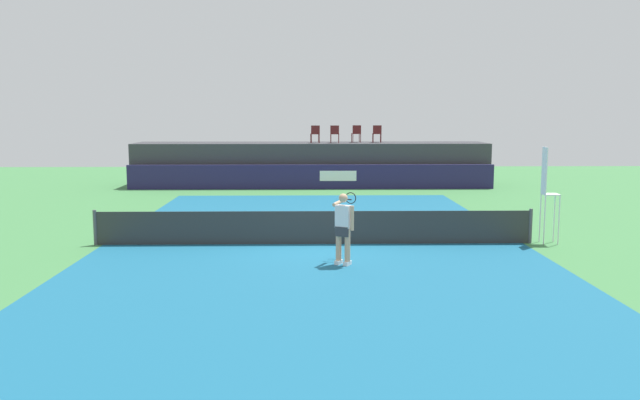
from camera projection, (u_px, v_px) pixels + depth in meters
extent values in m
plane|color=#3D7A42|center=(313.00, 226.00, 21.43)|extent=(48.00, 48.00, 0.00)
cube|color=#16597A|center=(314.00, 244.00, 18.46)|extent=(12.00, 22.00, 0.00)
cube|color=#231E4C|center=(311.00, 177.00, 31.76)|extent=(18.00, 0.20, 1.20)
cube|color=white|center=(338.00, 176.00, 31.67)|extent=(1.80, 0.02, 0.50)
cube|color=#38383D|center=(311.00, 164.00, 33.48)|extent=(18.00, 2.80, 2.20)
cylinder|color=#561919|center=(318.00, 138.00, 33.28)|extent=(0.04, 0.04, 0.44)
cylinder|color=#561919|center=(311.00, 138.00, 33.24)|extent=(0.04, 0.04, 0.44)
cylinder|color=#561919|center=(319.00, 139.00, 32.89)|extent=(0.04, 0.04, 0.44)
cylinder|color=#561919|center=(311.00, 139.00, 32.84)|extent=(0.04, 0.04, 0.44)
cube|color=#561919|center=(315.00, 134.00, 33.03)|extent=(0.48, 0.48, 0.03)
cube|color=#561919|center=(315.00, 130.00, 32.80)|extent=(0.44, 0.07, 0.42)
cylinder|color=#561919|center=(339.00, 138.00, 33.27)|extent=(0.04, 0.04, 0.44)
cylinder|color=#561919|center=(331.00, 138.00, 33.29)|extent=(0.04, 0.04, 0.44)
cylinder|color=#561919|center=(339.00, 139.00, 32.87)|extent=(0.04, 0.04, 0.44)
cylinder|color=#561919|center=(331.00, 139.00, 32.89)|extent=(0.04, 0.04, 0.44)
cube|color=#561919|center=(335.00, 134.00, 33.05)|extent=(0.47, 0.47, 0.03)
cube|color=#561919|center=(335.00, 130.00, 32.82)|extent=(0.44, 0.06, 0.42)
cylinder|color=#561919|center=(359.00, 138.00, 33.83)|extent=(0.04, 0.04, 0.44)
cylinder|color=#561919|center=(352.00, 138.00, 33.78)|extent=(0.04, 0.04, 0.44)
cylinder|color=#561919|center=(361.00, 138.00, 33.43)|extent=(0.04, 0.04, 0.44)
cylinder|color=#561919|center=(353.00, 138.00, 33.38)|extent=(0.04, 0.04, 0.44)
cube|color=#561919|center=(356.00, 134.00, 33.57)|extent=(0.48, 0.48, 0.03)
cube|color=#561919|center=(357.00, 129.00, 33.34)|extent=(0.44, 0.07, 0.42)
cylinder|color=#561919|center=(380.00, 138.00, 33.66)|extent=(0.04, 0.04, 0.44)
cylinder|color=#561919|center=(373.00, 138.00, 33.67)|extent=(0.04, 0.04, 0.44)
cylinder|color=#561919|center=(381.00, 138.00, 33.26)|extent=(0.04, 0.04, 0.44)
cylinder|color=#561919|center=(373.00, 138.00, 33.27)|extent=(0.04, 0.04, 0.44)
cube|color=#561919|center=(377.00, 134.00, 33.43)|extent=(0.45, 0.45, 0.03)
cube|color=#561919|center=(377.00, 129.00, 33.20)|extent=(0.44, 0.04, 0.42)
cylinder|color=white|center=(559.00, 220.00, 18.29)|extent=(0.04, 0.04, 1.40)
cylinder|color=white|center=(554.00, 218.00, 18.69)|extent=(0.04, 0.04, 1.40)
cylinder|color=white|center=(545.00, 220.00, 18.30)|extent=(0.04, 0.04, 1.40)
cylinder|color=white|center=(540.00, 218.00, 18.70)|extent=(0.04, 0.04, 1.40)
cube|color=white|center=(551.00, 194.00, 18.40)|extent=(0.46, 0.46, 0.03)
cube|color=white|center=(544.00, 171.00, 18.32)|extent=(0.05, 0.44, 1.33)
cube|color=#2D2D2D|center=(314.00, 228.00, 18.40)|extent=(12.40, 0.02, 0.95)
cylinder|color=#4C4C51|center=(95.00, 228.00, 18.28)|extent=(0.10, 0.10, 1.00)
cylinder|color=#4C4C51|center=(530.00, 226.00, 18.51)|extent=(0.10, 0.10, 1.00)
cube|color=white|center=(347.00, 263.00, 15.89)|extent=(0.23, 0.29, 0.10)
cylinder|color=tan|center=(347.00, 245.00, 15.83)|extent=(0.14, 0.14, 0.82)
cube|color=white|center=(339.00, 262.00, 16.00)|extent=(0.23, 0.29, 0.10)
cylinder|color=tan|center=(339.00, 244.00, 15.93)|extent=(0.14, 0.14, 0.82)
cube|color=#333338|center=(343.00, 231.00, 15.84)|extent=(0.40, 0.35, 0.24)
cube|color=silver|center=(343.00, 217.00, 15.79)|extent=(0.41, 0.35, 0.56)
sphere|color=tan|center=(343.00, 198.00, 15.73)|extent=(0.22, 0.22, 0.22)
cylinder|color=tan|center=(352.00, 218.00, 15.68)|extent=(0.09, 0.09, 0.60)
cylinder|color=tan|center=(339.00, 202.00, 16.09)|extent=(0.36, 0.58, 0.14)
cylinder|color=black|center=(346.00, 199.00, 16.46)|extent=(0.28, 0.17, 0.03)
torus|color=black|center=(351.00, 198.00, 16.72)|extent=(0.28, 0.16, 0.30)
sphere|color=#D8EA33|center=(154.00, 229.00, 20.66)|extent=(0.07, 0.07, 0.07)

